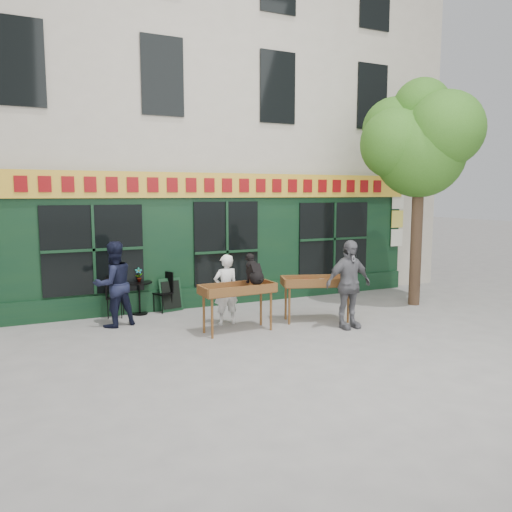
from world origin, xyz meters
The scene contains 14 objects.
ground centered at (0.00, 0.00, 0.00)m, with size 80.00×80.00×0.00m, color slate.
building centered at (0.00, 5.97, 4.97)m, with size 14.00×7.26×10.00m.
street_tree centered at (4.34, 0.36, 4.11)m, with size 3.05×2.90×5.60m.
book_cart_center centered at (-0.73, -0.12, 0.82)m, with size 1.52×0.68×0.99m.
dog centered at (-0.38, -0.17, 1.29)m, with size 0.34×0.60×0.60m, color black, non-canonical shape.
woman centered at (-0.73, 0.53, 0.76)m, with size 0.55×0.36×1.52m, color white.
book_cart_right centered at (1.17, -0.07, 0.82)m, with size 1.62×1.06×0.99m.
man_right centered at (1.47, -0.82, 0.93)m, with size 1.09×0.45×1.85m, color #5D5D62.
bistro_table centered at (-2.24, 2.20, 0.54)m, with size 0.60×0.60×0.76m.
bistro_chair_left centered at (-2.87, 2.20, 0.56)m, with size 0.46×0.46×0.95m.
bistro_chair_right centered at (-1.61, 2.24, 0.56)m, with size 0.49×0.49×0.95m.
potted_plant centered at (-2.24, 2.20, 0.93)m, with size 0.18×0.12×0.33m, color gray.
man_left centered at (-2.94, 1.37, 0.91)m, with size 0.88×0.69×1.81m, color black.
chalkboard centered at (-1.49, 2.19, 0.40)m, with size 0.58×0.29×0.79m.
Camera 1 is at (-4.58, -9.27, 2.81)m, focal length 35.00 mm.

